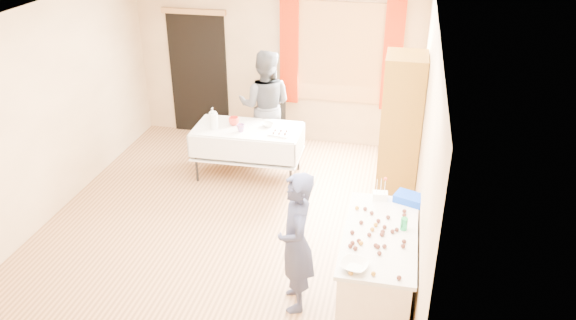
% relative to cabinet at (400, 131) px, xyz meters
% --- Properties ---
extents(floor, '(4.50, 5.50, 0.02)m').
position_rel_cabinet_xyz_m(floor, '(-1.99, -1.14, -1.00)').
color(floor, '#9E7047').
rests_on(floor, ground).
extents(ceiling, '(4.50, 5.50, 0.02)m').
position_rel_cabinet_xyz_m(ceiling, '(-1.99, -1.14, 1.62)').
color(ceiling, white).
rests_on(ceiling, floor).
extents(wall_back, '(4.50, 0.02, 2.60)m').
position_rel_cabinet_xyz_m(wall_back, '(-1.99, 1.62, 0.31)').
color(wall_back, tan).
rests_on(wall_back, floor).
extents(wall_front, '(4.50, 0.02, 2.60)m').
position_rel_cabinet_xyz_m(wall_front, '(-1.99, -3.90, 0.31)').
color(wall_front, tan).
rests_on(wall_front, floor).
extents(wall_left, '(0.02, 5.50, 2.60)m').
position_rel_cabinet_xyz_m(wall_left, '(-4.25, -1.14, 0.31)').
color(wall_left, tan).
rests_on(wall_left, floor).
extents(wall_right, '(0.02, 5.50, 2.60)m').
position_rel_cabinet_xyz_m(wall_right, '(0.27, -1.14, 0.31)').
color(wall_right, tan).
rests_on(wall_right, floor).
extents(window_frame, '(1.32, 0.06, 1.52)m').
position_rel_cabinet_xyz_m(window_frame, '(-0.99, 1.58, 0.51)').
color(window_frame, olive).
rests_on(window_frame, wall_back).
extents(window_pane, '(1.20, 0.02, 1.40)m').
position_rel_cabinet_xyz_m(window_pane, '(-0.99, 1.56, 0.51)').
color(window_pane, white).
rests_on(window_pane, wall_back).
extents(curtain_left, '(0.28, 0.06, 1.65)m').
position_rel_cabinet_xyz_m(curtain_left, '(-1.77, 1.53, 0.51)').
color(curtain_left, '#A31A00').
rests_on(curtain_left, wall_back).
extents(curtain_right, '(0.28, 0.06, 1.65)m').
position_rel_cabinet_xyz_m(curtain_right, '(-0.21, 1.53, 0.51)').
color(curtain_right, '#A31A00').
rests_on(curtain_right, wall_back).
extents(doorway, '(0.95, 0.04, 2.00)m').
position_rel_cabinet_xyz_m(doorway, '(-3.29, 1.59, 0.01)').
color(doorway, black).
rests_on(doorway, floor).
extents(door_lintel, '(1.05, 0.06, 0.08)m').
position_rel_cabinet_xyz_m(door_lintel, '(-3.29, 1.56, 1.03)').
color(door_lintel, olive).
rests_on(door_lintel, wall_back).
extents(cabinet, '(0.50, 0.60, 1.98)m').
position_rel_cabinet_xyz_m(cabinet, '(0.00, 0.00, 0.00)').
color(cabinet, '#895D18').
rests_on(cabinet, floor).
extents(counter, '(0.68, 1.44, 0.91)m').
position_rel_cabinet_xyz_m(counter, '(-0.10, -2.25, -0.54)').
color(counter, beige).
rests_on(counter, floor).
extents(party_table, '(1.52, 0.80, 0.75)m').
position_rel_cabinet_xyz_m(party_table, '(-2.09, 0.22, -0.55)').
color(party_table, black).
rests_on(party_table, floor).
extents(chair, '(0.48, 0.48, 1.00)m').
position_rel_cabinet_xyz_m(chair, '(-1.95, 1.08, -0.69)').
color(chair, black).
rests_on(chair, floor).
extents(girl, '(0.73, 0.65, 1.48)m').
position_rel_cabinet_xyz_m(girl, '(-0.89, -2.32, -0.25)').
color(girl, '#212644').
rests_on(girl, floor).
extents(woman, '(0.90, 0.74, 1.68)m').
position_rel_cabinet_xyz_m(woman, '(-2.00, 0.88, -0.15)').
color(woman, black).
rests_on(woman, floor).
extents(soda_can, '(0.08, 0.08, 0.12)m').
position_rel_cabinet_xyz_m(soda_can, '(0.11, -2.14, -0.02)').
color(soda_can, '#198B48').
rests_on(soda_can, counter).
extents(mixing_bowl, '(0.35, 0.35, 0.06)m').
position_rel_cabinet_xyz_m(mixing_bowl, '(-0.28, -2.82, -0.05)').
color(mixing_bowl, white).
rests_on(mixing_bowl, counter).
extents(foam_block, '(0.16, 0.11, 0.08)m').
position_rel_cabinet_xyz_m(foam_block, '(-0.15, -1.62, -0.04)').
color(foam_block, white).
rests_on(foam_block, counter).
extents(blue_basket, '(0.35, 0.29, 0.08)m').
position_rel_cabinet_xyz_m(blue_basket, '(0.15, -1.61, -0.04)').
color(blue_basket, '#0A36BC').
rests_on(blue_basket, counter).
extents(pitcher, '(0.14, 0.14, 0.22)m').
position_rel_cabinet_xyz_m(pitcher, '(-2.53, 0.10, -0.13)').
color(pitcher, silver).
rests_on(pitcher, party_table).
extents(cup_red, '(0.18, 0.18, 0.11)m').
position_rel_cabinet_xyz_m(cup_red, '(-2.30, 0.27, -0.18)').
color(cup_red, red).
rests_on(cup_red, party_table).
extents(cup_rainbow, '(0.14, 0.14, 0.10)m').
position_rel_cabinet_xyz_m(cup_rainbow, '(-2.14, 0.07, -0.19)').
color(cup_rainbow, red).
rests_on(cup_rainbow, party_table).
extents(small_bowl, '(0.22, 0.22, 0.05)m').
position_rel_cabinet_xyz_m(small_bowl, '(-1.82, 0.32, -0.22)').
color(small_bowl, white).
rests_on(small_bowl, party_table).
extents(pastry_tray, '(0.31, 0.25, 0.02)m').
position_rel_cabinet_xyz_m(pastry_tray, '(-1.59, 0.09, -0.23)').
color(pastry_tray, white).
rests_on(pastry_tray, party_table).
extents(bottle, '(0.09, 0.10, 0.18)m').
position_rel_cabinet_xyz_m(bottle, '(-2.65, 0.39, -0.15)').
color(bottle, white).
rests_on(bottle, party_table).
extents(cake_balls, '(0.52, 1.12, 0.04)m').
position_rel_cabinet_xyz_m(cake_balls, '(-0.14, -2.33, -0.06)').
color(cake_balls, '#3F2314').
rests_on(cake_balls, counter).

